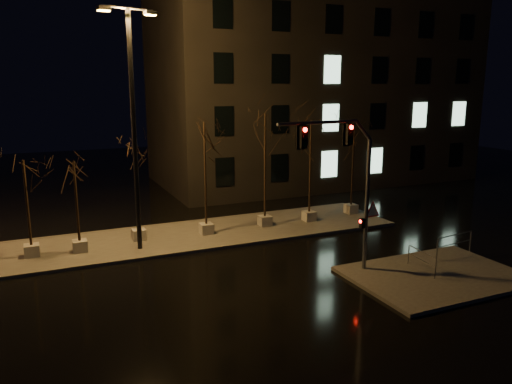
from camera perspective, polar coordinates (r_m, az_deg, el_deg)
name	(u,v)px	position (r m, az deg, el deg)	size (l,w,h in m)	color
ground	(236,276)	(21.11, -2.27, -9.57)	(90.00, 90.00, 0.00)	black
median	(194,235)	(26.44, -7.11, -4.92)	(22.00, 5.00, 0.15)	#4D4A45
sidewalk_corner	(436,276)	(22.21, 19.85, -8.98)	(7.00, 5.00, 0.15)	#4D4A45
building	(313,88)	(41.97, 6.50, 11.73)	(25.00, 12.00, 15.00)	black
tree_0	(25,182)	(24.28, -24.89, 1.04)	(1.80, 1.80, 4.55)	#A9A79E
tree_1	(75,182)	(24.13, -19.98, 1.05)	(1.80, 1.80, 4.36)	#A9A79E
tree_2	(135,162)	(25.04, -13.65, 3.36)	(1.80, 1.80, 5.23)	#A9A79E
tree_3	(205,148)	(25.43, -5.89, 5.05)	(1.80, 1.80, 5.97)	#A9A79E
tree_4	(265,139)	(26.82, 1.05, 6.06)	(1.80, 1.80, 6.32)	#A9A79E
tree_5	(311,143)	(28.00, 6.28, 5.59)	(1.80, 1.80, 5.90)	#A9A79E
tree_6	(353,148)	(30.15, 11.08, 4.94)	(1.80, 1.80, 5.23)	#A9A79E
traffic_signal_mast	(349,174)	(20.24, 10.58, 2.00)	(5.18, 0.62, 6.34)	slate
streetlight_main	(133,115)	(23.42, -13.86, 8.55)	(2.70, 1.06, 10.96)	black
guard_rail_a	(454,242)	(24.50, 21.73, -5.31)	(2.35, 0.34, 1.02)	slate
guard_rail_b	(422,258)	(22.13, 18.41, -7.20)	(0.22, 1.83, 0.87)	slate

